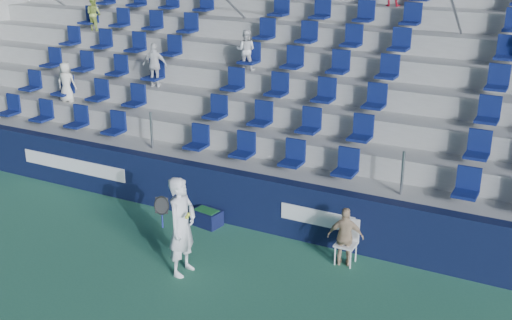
% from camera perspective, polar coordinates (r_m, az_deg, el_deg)
% --- Properties ---
extents(ground, '(70.00, 70.00, 0.00)m').
position_cam_1_polar(ground, '(11.68, -7.45, -11.92)').
color(ground, '#317355').
rests_on(ground, ground).
extents(sponsor_wall, '(24.00, 0.32, 1.20)m').
position_cam_1_polar(sponsor_wall, '(13.77, -0.05, -3.73)').
color(sponsor_wall, '#0E1535').
rests_on(sponsor_wall, ground).
extents(grandstand, '(24.00, 8.17, 6.63)m').
position_cam_1_polar(grandstand, '(17.74, 7.68, 6.76)').
color(grandstand, '#A3A39E').
rests_on(grandstand, ground).
extents(tennis_player, '(0.69, 0.71, 1.92)m').
position_cam_1_polar(tennis_player, '(11.94, -6.61, -5.87)').
color(tennis_player, silver).
rests_on(tennis_player, ground).
extents(line_judge_chair, '(0.39, 0.40, 0.88)m').
position_cam_1_polar(line_judge_chair, '(12.57, 8.16, -6.87)').
color(line_judge_chair, white).
rests_on(line_judge_chair, ground).
extents(line_judge, '(0.75, 0.47, 1.18)m').
position_cam_1_polar(line_judge, '(12.41, 7.96, -6.78)').
color(line_judge, tan).
rests_on(line_judge, ground).
extents(ball_bin, '(0.69, 0.51, 0.36)m').
position_cam_1_polar(ball_bin, '(14.08, -4.40, -5.06)').
color(ball_bin, '#0F1439').
rests_on(ball_bin, ground).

